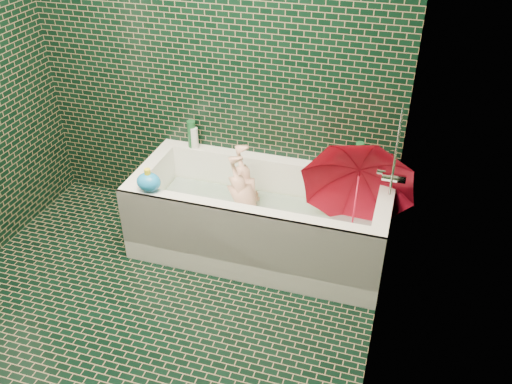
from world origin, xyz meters
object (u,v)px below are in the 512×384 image
(umbrella, at_px, (356,200))
(rubber_duck, at_px, (368,168))
(bath_toy, at_px, (149,182))
(child, at_px, (248,208))
(bathtub, at_px, (260,225))

(umbrella, distance_m, rubber_duck, 0.38)
(umbrella, xyz_separation_m, rubber_duck, (0.02, 0.38, 0.02))
(bath_toy, bearing_deg, rubber_duck, 21.72)
(child, bearing_deg, bathtub, 69.26)
(bathtub, xyz_separation_m, umbrella, (0.63, -0.05, 0.36))
(child, relative_size, bath_toy, 5.21)
(bathtub, bearing_deg, bath_toy, -155.53)
(umbrella, xyz_separation_m, bath_toy, (-1.27, -0.25, 0.04))
(bathtub, relative_size, child, 1.98)
(bathtub, height_order, rubber_duck, rubber_duck)
(child, xyz_separation_m, rubber_duck, (0.74, 0.30, 0.28))
(bathtub, xyz_separation_m, rubber_duck, (0.65, 0.33, 0.38))
(umbrella, bearing_deg, child, 171.36)
(umbrella, relative_size, bath_toy, 4.16)
(bathtub, xyz_separation_m, bath_toy, (-0.64, -0.29, 0.41))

